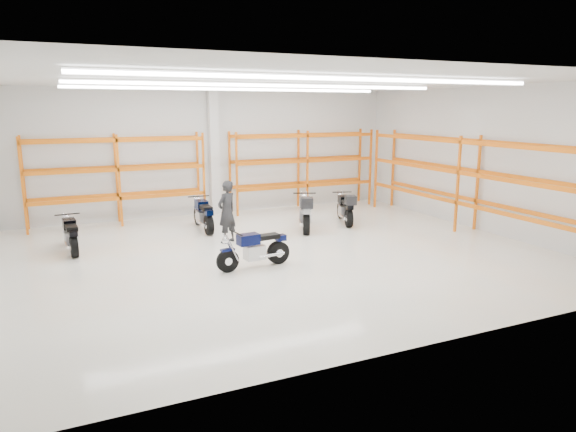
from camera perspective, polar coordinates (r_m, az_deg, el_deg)
name	(u,v)px	position (r m, az deg, el deg)	size (l,w,h in m)	color
ground	(278,254)	(13.78, -1.17, -4.20)	(14.00, 14.00, 0.00)	silver
room_shell	(277,130)	(13.28, -1.27, 9.57)	(14.02, 12.02, 4.51)	silver
motorcycle_main	(257,250)	(12.54, -3.47, -3.74)	(1.94, 0.64, 0.95)	black
motorcycle_back_a	(71,236)	(15.02, -22.98, -2.04)	(0.65, 1.95, 0.96)	black
motorcycle_back_b	(204,216)	(16.48, -9.37, 0.05)	(0.69, 2.09, 1.03)	black
motorcycle_back_c	(305,213)	(16.29, 1.94, 0.39)	(1.19, 2.22, 1.19)	black
motorcycle_back_d	(346,209)	(17.30, 6.42, 0.82)	(0.97, 2.05, 1.08)	black
standing_man	(227,212)	(14.83, -6.81, 0.47)	(0.66, 0.43, 1.81)	black
structural_column	(214,153)	(18.80, -8.23, 6.99)	(0.32, 0.32, 4.50)	white
pallet_racking_back_left	(117,171)	(17.87, -18.43, 4.76)	(5.67, 0.87, 3.00)	#E15C0D
pallet_racking_back_right	(303,162)	(19.75, 1.66, 5.99)	(5.67, 0.87, 3.00)	#E15C0D
pallet_racking_side	(468,174)	(16.99, 19.41, 4.44)	(0.87, 9.07, 3.00)	#E15C0D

